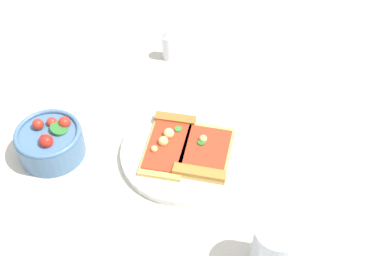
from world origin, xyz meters
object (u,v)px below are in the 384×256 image
pizza_slice_far (204,155)px  soda_glass (275,250)px  plate (183,152)px  pizza_slice_near (169,141)px  salad_bowl (50,142)px  pepper_shaker (169,45)px  paper_napkin (293,104)px

pizza_slice_far → soda_glass: soda_glass is taller
plate → pizza_slice_near: (0.00, 0.03, 0.01)m
salad_bowl → soda_glass: (-0.01, -0.44, 0.02)m
pizza_slice_far → pepper_shaker: size_ratio=2.15×
salad_bowl → plate: bearing=-61.6°
plate → pepper_shaker: (0.23, 0.17, 0.03)m
pizza_slice_near → paper_napkin: size_ratio=1.34×
plate → paper_napkin: (0.22, -0.13, -0.01)m
salad_bowl → soda_glass: bearing=-91.9°
pizza_slice_near → pepper_shaker: (0.23, 0.14, 0.01)m
paper_napkin → pepper_shaker: size_ratio=1.78×
plate → pizza_slice_far: (0.00, -0.04, 0.01)m
pizza_slice_near → paper_napkin: bearing=-35.4°
pizza_slice_near → pizza_slice_far: 0.07m
salad_bowl → pepper_shaker: 0.34m
pizza_slice_near → pizza_slice_far: size_ratio=1.10×
plate → paper_napkin: bearing=-29.8°
paper_napkin → pepper_shaker: (0.01, 0.29, 0.03)m
pizza_slice_far → salad_bowl: 0.28m
pizza_slice_near → plate: bearing=-92.5°
paper_napkin → pepper_shaker: 0.29m
salad_bowl → paper_napkin: salad_bowl is taller
pizza_slice_near → pepper_shaker: bearing=31.3°
pizza_slice_far → paper_napkin: size_ratio=1.21×
pizza_slice_near → salad_bowl: salad_bowl is taller
pizza_slice_far → soda_glass: bearing=-124.9°
soda_glass → pizza_slice_near: bearing=63.5°
pepper_shaker → paper_napkin: bearing=-91.4°
plate → soda_glass: 0.26m
soda_glass → pepper_shaker: bearing=48.1°
plate → pepper_shaker: pepper_shaker is taller
pepper_shaker → pizza_slice_near: bearing=-148.7°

